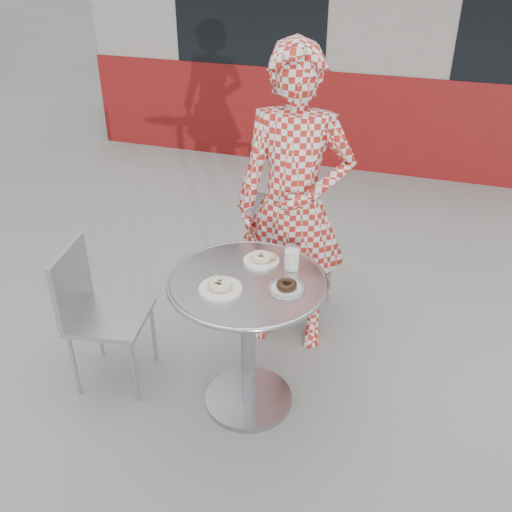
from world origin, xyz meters
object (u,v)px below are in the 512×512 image
(seated_person, at_px, (294,206))
(plate_near, at_px, (220,286))
(chair_far, at_px, (294,274))
(plate_checker, at_px, (287,287))
(bistro_table, at_px, (248,312))
(chair_left, at_px, (112,341))
(plate_far, at_px, (262,258))
(milk_cup, at_px, (292,259))

(seated_person, bearing_deg, plate_near, -105.81)
(chair_far, height_order, seated_person, seated_person)
(plate_near, relative_size, plate_checker, 1.20)
(bistro_table, bearing_deg, chair_left, -176.30)
(chair_far, bearing_deg, chair_left, 56.71)
(plate_far, distance_m, plate_checker, 0.28)
(chair_left, height_order, plate_near, plate_near)
(plate_checker, bearing_deg, chair_far, 101.79)
(seated_person, distance_m, plate_near, 0.79)
(chair_left, height_order, plate_checker, plate_checker)
(bistro_table, distance_m, plate_near, 0.26)
(seated_person, height_order, plate_checker, seated_person)
(chair_far, relative_size, plate_checker, 5.33)
(chair_left, relative_size, seated_person, 0.46)
(plate_far, relative_size, plate_checker, 1.08)
(chair_far, bearing_deg, plate_near, 90.95)
(chair_far, distance_m, plate_near, 1.17)
(seated_person, relative_size, plate_checker, 10.58)
(seated_person, relative_size, plate_near, 8.83)
(plate_checker, xyz_separation_m, milk_cup, (-0.03, 0.19, 0.04))
(plate_far, bearing_deg, plate_checker, -47.89)
(plate_near, bearing_deg, bistro_table, 52.91)
(chair_far, bearing_deg, plate_far, 97.08)
(chair_left, bearing_deg, plate_near, -105.38)
(bistro_table, xyz_separation_m, plate_checker, (0.20, -0.02, 0.21))
(seated_person, bearing_deg, chair_left, -145.55)
(plate_checker, distance_m, milk_cup, 0.20)
(plate_far, bearing_deg, chair_far, 90.67)
(chair_left, distance_m, milk_cup, 1.16)
(plate_checker, bearing_deg, plate_near, -161.29)
(chair_far, xyz_separation_m, plate_checker, (0.20, -0.94, 0.53))
(chair_left, relative_size, plate_near, 4.08)
(seated_person, xyz_separation_m, milk_cup, (0.12, -0.48, -0.05))
(chair_left, distance_m, plate_far, 1.01)
(bistro_table, relative_size, seated_person, 0.44)
(seated_person, relative_size, milk_cup, 14.67)
(plate_near, bearing_deg, plate_checker, 18.71)
(chair_far, distance_m, seated_person, 0.68)
(plate_checker, height_order, milk_cup, milk_cup)
(chair_left, xyz_separation_m, milk_cup, (0.97, 0.22, 0.60))
(chair_far, relative_size, milk_cup, 7.39)
(bistro_table, bearing_deg, plate_far, 85.32)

